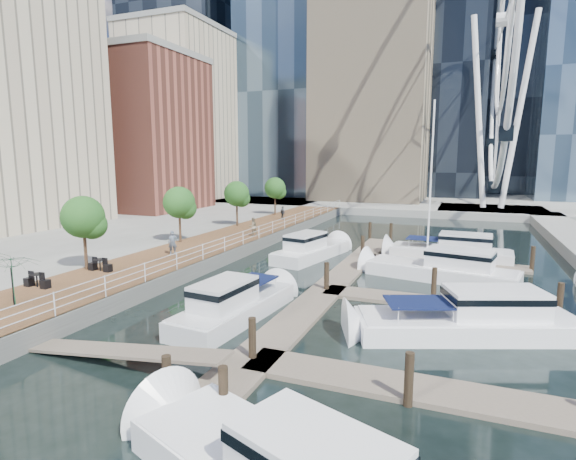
# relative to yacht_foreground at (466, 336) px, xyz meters

# --- Properties ---
(ground) EXTENTS (520.00, 520.00, 0.00)m
(ground) POSITION_rel_yacht_foreground_xyz_m (-10.75, -3.88, 0.00)
(ground) COLOR black
(ground) RESTS_ON ground
(boardwalk) EXTENTS (6.00, 60.00, 1.00)m
(boardwalk) POSITION_rel_yacht_foreground_xyz_m (-19.75, 11.12, 0.50)
(boardwalk) COLOR brown
(boardwalk) RESTS_ON ground
(seawall) EXTENTS (0.25, 60.00, 1.00)m
(seawall) POSITION_rel_yacht_foreground_xyz_m (-16.75, 11.12, 0.50)
(seawall) COLOR #595954
(seawall) RESTS_ON ground
(land_far) EXTENTS (200.00, 114.00, 1.00)m
(land_far) POSITION_rel_yacht_foreground_xyz_m (-10.75, 98.12, 0.50)
(land_far) COLOR gray
(land_far) RESTS_ON ground
(pier) EXTENTS (14.00, 12.00, 1.00)m
(pier) POSITION_rel_yacht_foreground_xyz_m (3.25, 48.12, 0.50)
(pier) COLOR gray
(pier) RESTS_ON ground
(railing) EXTENTS (0.10, 60.00, 1.05)m
(railing) POSITION_rel_yacht_foreground_xyz_m (-16.85, 11.12, 1.52)
(railing) COLOR white
(railing) RESTS_ON boardwalk
(floating_docks) EXTENTS (16.00, 34.00, 2.60)m
(floating_docks) POSITION_rel_yacht_foreground_xyz_m (-2.78, 6.10, 0.49)
(floating_docks) COLOR #6D6051
(floating_docks) RESTS_ON ground
(midrise_condos) EXTENTS (19.00, 67.00, 28.00)m
(midrise_condos) POSITION_rel_yacht_foreground_xyz_m (-44.31, 22.94, 13.42)
(midrise_condos) COLOR #BCAD8E
(midrise_condos) RESTS_ON ground
(ferris_wheel) EXTENTS (5.80, 45.60, 47.80)m
(ferris_wheel) POSITION_rel_yacht_foreground_xyz_m (3.25, 48.12, 25.92)
(ferris_wheel) COLOR white
(ferris_wheel) RESTS_ON ground
(street_trees) EXTENTS (2.60, 42.60, 4.60)m
(street_trees) POSITION_rel_yacht_foreground_xyz_m (-22.15, 10.12, 4.29)
(street_trees) COLOR #3F2B1C
(street_trees) RESTS_ON ground
(cafe_tables) EXTENTS (2.50, 13.70, 0.74)m
(cafe_tables) POSITION_rel_yacht_foreground_xyz_m (-21.15, -5.88, 1.37)
(cafe_tables) COLOR black
(cafe_tables) RESTS_ON ground
(yacht_foreground) EXTENTS (10.99, 6.53, 2.15)m
(yacht_foreground) POSITION_rel_yacht_foreground_xyz_m (0.00, 0.00, 0.00)
(yacht_foreground) COLOR white
(yacht_foreground) RESTS_ON ground
(pedestrian_near) EXTENTS (0.75, 0.70, 1.73)m
(pedestrian_near) POSITION_rel_yacht_foreground_xyz_m (-19.80, 5.81, 1.86)
(pedestrian_near) COLOR #505C6B
(pedestrian_near) RESTS_ON boardwalk
(pedestrian_mid) EXTENTS (0.97, 1.01, 1.65)m
(pedestrian_mid) POSITION_rel_yacht_foreground_xyz_m (-17.97, 15.22, 1.82)
(pedestrian_mid) COLOR #807259
(pedestrian_mid) RESTS_ON boardwalk
(pedestrian_far) EXTENTS (0.93, 0.84, 1.52)m
(pedestrian_far) POSITION_rel_yacht_foreground_xyz_m (-19.60, 26.34, 1.76)
(pedestrian_far) COLOR #31363E
(pedestrian_far) RESTS_ON boardwalk
(moored_yachts) EXTENTS (22.86, 32.80, 11.50)m
(moored_yachts) POSITION_rel_yacht_foreground_xyz_m (-2.30, 7.15, 0.00)
(moored_yachts) COLOR white
(moored_yachts) RESTS_ON ground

